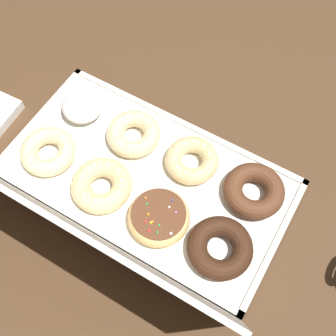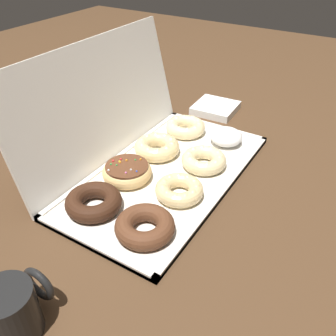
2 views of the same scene
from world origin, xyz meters
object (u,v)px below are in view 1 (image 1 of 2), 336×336
(sprinkle_donut_5, at_px, (159,217))
(cruller_donut_7, at_px, (48,151))
(cruller_donut_2, at_px, (133,134))
(cruller_donut_1, at_px, (192,160))
(donut_box, at_px, (148,177))
(chocolate_cake_ring_donut_0, at_px, (254,191))
(cruller_donut_6, at_px, (102,185))
(chocolate_cake_ring_donut_4, at_px, (220,248))
(powdered_filled_donut_3, at_px, (82,106))

(sprinkle_donut_5, xyz_separation_m, cruller_donut_7, (0.27, -0.01, -0.00))
(cruller_donut_2, bearing_deg, sprinkle_donut_5, 136.88)
(sprinkle_donut_5, bearing_deg, cruller_donut_1, -87.18)
(donut_box, height_order, chocolate_cake_ring_donut_0, chocolate_cake_ring_donut_0)
(cruller_donut_1, bearing_deg, cruller_donut_6, 48.50)
(donut_box, xyz_separation_m, chocolate_cake_ring_donut_4, (-0.19, 0.06, 0.02))
(powdered_filled_donut_3, height_order, cruller_donut_7, powdered_filled_donut_3)
(cruller_donut_6, bearing_deg, powdered_filled_donut_3, -43.21)
(cruller_donut_1, bearing_deg, chocolate_cake_ring_donut_0, -179.60)
(cruller_donut_1, xyz_separation_m, cruller_donut_6, (0.12, 0.14, 0.00))
(donut_box, relative_size, cruller_donut_7, 5.02)
(cruller_donut_2, relative_size, sprinkle_donut_5, 0.95)
(chocolate_cake_ring_donut_4, bearing_deg, cruller_donut_1, -45.32)
(powdered_filled_donut_3, xyz_separation_m, chocolate_cake_ring_donut_4, (-0.39, 0.13, -0.00))
(donut_box, distance_m, chocolate_cake_ring_donut_4, 0.21)
(cruller_donut_1, height_order, sprinkle_donut_5, sprinkle_donut_5)
(cruller_donut_1, bearing_deg, powdered_filled_donut_3, 1.19)
(cruller_donut_1, relative_size, sprinkle_donut_5, 0.92)
(powdered_filled_donut_3, xyz_separation_m, cruller_donut_6, (-0.14, 0.13, -0.00))
(chocolate_cake_ring_donut_4, xyz_separation_m, cruller_donut_7, (0.39, -0.00, 0.00))
(cruller_donut_1, relative_size, cruller_donut_7, 0.96)
(chocolate_cake_ring_donut_0, distance_m, cruller_donut_7, 0.42)
(donut_box, xyz_separation_m, cruller_donut_1, (-0.06, -0.07, 0.02))
(donut_box, relative_size, powdered_filled_donut_3, 6.53)
(cruller_donut_6, bearing_deg, donut_box, -130.65)
(cruller_donut_2, bearing_deg, chocolate_cake_ring_donut_0, -178.31)
(chocolate_cake_ring_donut_0, relative_size, chocolate_cake_ring_donut_4, 0.99)
(donut_box, xyz_separation_m, cruller_donut_2, (0.07, -0.06, 0.02))
(chocolate_cake_ring_donut_0, xyz_separation_m, powdered_filled_donut_3, (0.40, 0.01, 0.00))
(donut_box, xyz_separation_m, chocolate_cake_ring_donut_0, (-0.20, -0.07, 0.02))
(chocolate_cake_ring_donut_0, relative_size, sprinkle_donut_5, 1.01)
(cruller_donut_2, height_order, powdered_filled_donut_3, powdered_filled_donut_3)
(chocolate_cake_ring_donut_0, relative_size, powdered_filled_donut_3, 1.37)
(cruller_donut_1, relative_size, cruller_donut_2, 0.97)
(cruller_donut_6, bearing_deg, chocolate_cake_ring_donut_4, -178.83)
(chocolate_cake_ring_donut_0, height_order, powdered_filled_donut_3, powdered_filled_donut_3)
(donut_box, xyz_separation_m, powdered_filled_donut_3, (0.20, -0.06, 0.03))
(chocolate_cake_ring_donut_0, height_order, sprinkle_donut_5, sprinkle_donut_5)
(cruller_donut_2, xyz_separation_m, cruller_donut_6, (-0.01, 0.13, 0.00))
(cruller_donut_2, xyz_separation_m, chocolate_cake_ring_donut_4, (-0.26, 0.13, -0.00))
(cruller_donut_2, height_order, chocolate_cake_ring_donut_4, same)
(donut_box, height_order, cruller_donut_7, cruller_donut_7)
(sprinkle_donut_5, relative_size, cruller_donut_6, 0.99)
(chocolate_cake_ring_donut_4, relative_size, cruller_donut_6, 1.02)
(chocolate_cake_ring_donut_4, relative_size, cruller_donut_7, 1.07)
(donut_box, xyz_separation_m, cruller_donut_6, (0.06, 0.07, 0.03))
(donut_box, distance_m, powdered_filled_donut_3, 0.21)
(powdered_filled_donut_3, relative_size, sprinkle_donut_5, 0.74)
(chocolate_cake_ring_donut_0, xyz_separation_m, sprinkle_donut_5, (0.13, 0.14, 0.00))
(powdered_filled_donut_3, relative_size, chocolate_cake_ring_donut_4, 0.72)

